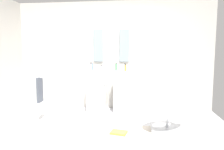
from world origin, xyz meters
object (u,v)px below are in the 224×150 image
object	(u,v)px
pedestal_sink_right	(123,91)
pedestal_sink_left	(96,90)
soap_bottle_grey	(91,67)
lounge_chair	(167,112)
soap_bottle_amber	(125,68)
soap_bottle_clear	(125,67)
towel_rack	(38,91)
soap_bottle_white	(101,68)
coffee_mug	(145,134)
soap_bottle_green	(116,67)
soap_bottle_blue	(92,67)
magazine_ochre	(119,132)

from	to	relation	value
pedestal_sink_right	pedestal_sink_left	bearing A→B (deg)	180.00
pedestal_sink_right	soap_bottle_grey	world-z (taller)	soap_bottle_grey
lounge_chair	soap_bottle_amber	distance (m)	1.45
lounge_chair	soap_bottle_clear	xyz separation A→B (m)	(-0.83, 1.20, 0.69)
pedestal_sink_right	towel_rack	world-z (taller)	pedestal_sink_right
soap_bottle_grey	soap_bottle_amber	size ratio (longest dim) A/B	1.15
lounge_chair	soap_bottle_white	distance (m)	1.94
towel_rack	soap_bottle_amber	distance (m)	1.90
coffee_mug	soap_bottle_clear	world-z (taller)	soap_bottle_clear
lounge_chair	soap_bottle_green	xyz separation A→B (m)	(-1.02, 1.08, 0.70)
towel_rack	soap_bottle_grey	bearing A→B (deg)	43.54
pedestal_sink_right	soap_bottle_clear	world-z (taller)	soap_bottle_clear
lounge_chair	coffee_mug	size ratio (longest dim) A/B	12.69
soap_bottle_blue	soap_bottle_green	world-z (taller)	soap_bottle_green
pedestal_sink_left	magazine_ochre	world-z (taller)	pedestal_sink_left
soap_bottle_green	pedestal_sink_right	bearing A→B (deg)	-0.57
soap_bottle_green	towel_rack	bearing A→B (deg)	-148.76
soap_bottle_green	lounge_chair	bearing A→B (deg)	-46.72
lounge_chair	soap_bottle_white	bearing A→B (deg)	139.61
soap_bottle_amber	soap_bottle_green	size ratio (longest dim) A/B	0.89
towel_rack	lounge_chair	bearing A→B (deg)	-4.51
lounge_chair	magazine_ochre	world-z (taller)	lounge_chair
pedestal_sink_right	coffee_mug	bearing A→B (deg)	-71.89
soap_bottle_clear	soap_bottle_amber	size ratio (longest dim) A/B	1.03
towel_rack	pedestal_sink_right	bearing A→B (deg)	28.61
magazine_ochre	soap_bottle_green	world-z (taller)	soap_bottle_green
soap_bottle_white	coffee_mug	bearing A→B (deg)	-56.73
lounge_chair	soap_bottle_blue	world-z (taller)	soap_bottle_blue
soap_bottle_white	soap_bottle_blue	bearing A→B (deg)	-173.09
towel_rack	soap_bottle_green	distance (m)	1.76
pedestal_sink_right	soap_bottle_white	xyz separation A→B (m)	(-0.53, 0.10, 0.52)
soap_bottle_grey	pedestal_sink_left	bearing A→B (deg)	25.15
pedestal_sink_left	coffee_mug	distance (m)	1.84
towel_rack	coffee_mug	distance (m)	2.22
magazine_ochre	coffee_mug	size ratio (longest dim) A/B	3.11
soap_bottle_green	soap_bottle_amber	bearing A→B (deg)	-24.49
magazine_ochre	soap_bottle_clear	bearing A→B (deg)	100.15
lounge_chair	pedestal_sink_right	bearing A→B (deg)	128.46
pedestal_sink_left	lounge_chair	xyz separation A→B (m)	(1.49, -1.08, -0.15)
pedestal_sink_left	soap_bottle_white	bearing A→B (deg)	42.65
lounge_chair	soap_bottle_clear	bearing A→B (deg)	124.61
pedestal_sink_right	magazine_ochre	world-z (taller)	pedestal_sink_right
pedestal_sink_right	soap_bottle_green	size ratio (longest dim) A/B	5.72
soap_bottle_grey	soap_bottle_green	distance (m)	0.59
lounge_chair	soap_bottle_grey	size ratio (longest dim) A/B	5.81
pedestal_sink_right	soap_bottle_green	world-z (taller)	soap_bottle_green
pedestal_sink_left	lounge_chair	world-z (taller)	pedestal_sink_left
coffee_mug	soap_bottle_white	size ratio (longest dim) A/B	0.70
pedestal_sink_left	soap_bottle_blue	distance (m)	0.56
towel_rack	soap_bottle_grey	xyz separation A→B (m)	(0.88, 0.83, 0.42)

